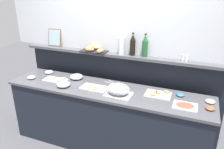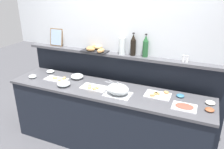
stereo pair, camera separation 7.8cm
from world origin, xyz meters
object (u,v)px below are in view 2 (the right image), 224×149
Objects in this scene: sandwich_platter_front at (94,87)px; salt_shaker at (183,59)px; pepper_shaker at (187,59)px; condiment_bowl_red at (180,96)px; condiment_bowl_teal at (210,110)px; water_carafe at (122,46)px; glass_bowl_medium at (50,71)px; glass_bowl_large at (33,77)px; sandwich_platter_rear at (57,79)px; glass_bowl_small at (64,84)px; serving_tongs at (112,83)px; condiment_bowl_cream at (210,103)px; framed_picture at (56,37)px; serving_cloche at (118,90)px; glass_bowl_extra at (77,77)px; sandwich_platter_side at (158,95)px; cold_cuts_platter at (184,107)px; wine_bottle_dark at (133,45)px; wine_bottle_green at (145,47)px.

sandwich_platter_front is 1.23m from salt_shaker.
condiment_bowl_red is at bearing -90.67° from pepper_shaker.
water_carafe reaches higher than condiment_bowl_teal.
sandwich_platter_front is at bearing -14.13° from glass_bowl_medium.
glass_bowl_large is 2.17m from salt_shaker.
sandwich_platter_rear is at bearing -166.42° from salt_shaker.
sandwich_platter_front is 3.49× the size of condiment_bowl_teal.
condiment_bowl_teal is (1.85, 0.09, -0.01)m from glass_bowl_small.
serving_tongs is 0.78× the size of water_carafe.
condiment_bowl_cream is (1.45, 0.15, 0.01)m from sandwich_platter_front.
sandwich_platter_rear is 1.07m from water_carafe.
water_carafe is at bearing -180.00° from pepper_shaker.
framed_picture reaches higher than water_carafe.
serving_cloche is 0.79m from glass_bowl_extra.
sandwich_platter_side reaches higher than condiment_bowl_red.
cold_cuts_platter is 2.47× the size of condiment_bowl_cream.
wine_bottle_dark reaches higher than salt_shaker.
glass_bowl_medium is 2.34m from condiment_bowl_cream.
glass_bowl_medium is 1.55m from wine_bottle_green.
glass_bowl_extra is at bearing -156.64° from water_carafe.
condiment_bowl_red is 0.31× the size of wine_bottle_green.
water_carafe is (-0.16, -0.02, -0.02)m from wine_bottle_dark.
sandwich_platter_front is 4.07× the size of salt_shaker.
condiment_bowl_red reaches higher than cold_cuts_platter.
sandwich_platter_front is (0.63, -0.04, 0.00)m from sandwich_platter_rear.
sandwich_platter_side is 2.56× the size of glass_bowl_medium.
sandwich_platter_front is at bearing -28.03° from framed_picture.
sandwich_platter_side reaches higher than cold_cuts_platter.
sandwich_platter_rear is 1.79m from salt_shaker.
salt_shaker reaches higher than glass_bowl_medium.
cold_cuts_platter is at bearing -2.70° from sandwich_platter_rear.
water_carafe reaches higher than sandwich_platter_side.
salt_shaker is 0.36× the size of water_carafe.
water_carafe is (-0.15, 0.51, 0.42)m from serving_cloche.
framed_picture is (-1.98, 0.04, 0.09)m from salt_shaker.
condiment_bowl_cream is 0.40× the size of framed_picture.
framed_picture is (-1.07, 0.24, 0.51)m from serving_tongs.
condiment_bowl_teal is 0.70m from pepper_shaker.
sandwich_platter_side is 0.61m from condiment_bowl_cream.
sandwich_platter_rear is 1.83× the size of serving_tongs.
serving_cloche is 0.78m from condiment_bowl_red.
glass_bowl_large is (-1.38, 0.01, -0.05)m from serving_cloche.
condiment_bowl_cream is at bearing -16.47° from wine_bottle_dark.
sandwich_platter_rear is at bearing -166.75° from pepper_shaker.
glass_bowl_large is at bearing -166.68° from pepper_shaker.
wine_bottle_green reaches higher than glass_bowl_small.
framed_picture reaches higher than cold_cuts_platter.
serving_tongs is 0.59× the size of wine_bottle_green.
cold_cuts_platter is at bearing -7.40° from glass_bowl_medium.
glass_bowl_small reaches higher than sandwich_platter_front.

